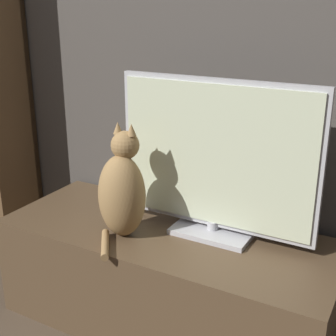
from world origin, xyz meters
The scene contains 4 objects.
wall_back centered at (0.00, 1.22, 1.30)m, with size 4.80×0.05×2.60m.
tv_stand centered at (0.00, 0.91, 0.22)m, with size 1.35×0.54×0.43m.
tv centered at (0.17, 0.99, 0.73)m, with size 0.79×0.19×0.61m.
cat centered at (-0.14, 0.81, 0.61)m, with size 0.19×0.30×0.44m.
Camera 1 is at (0.81, -0.54, 1.29)m, focal length 50.00 mm.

